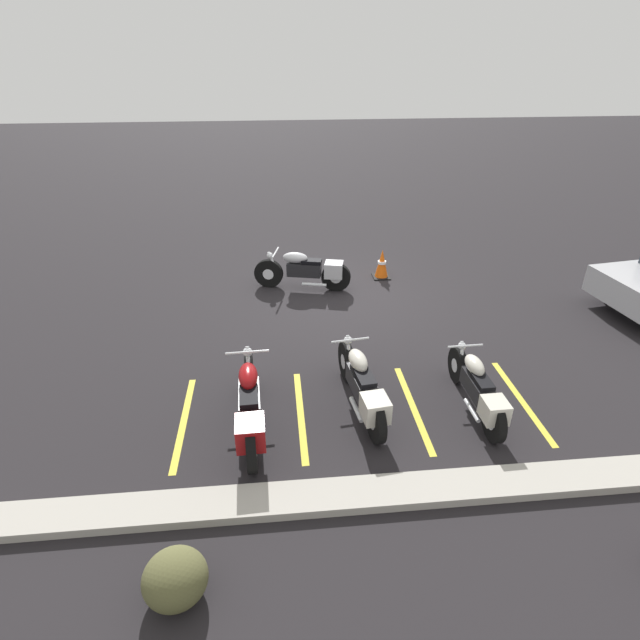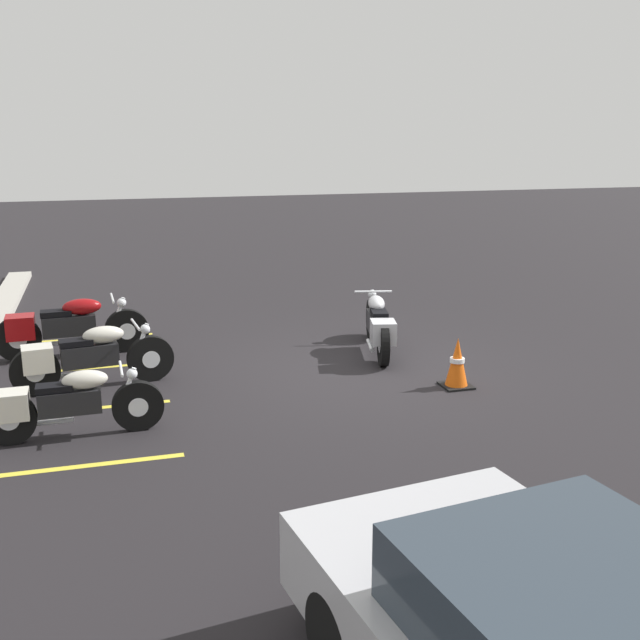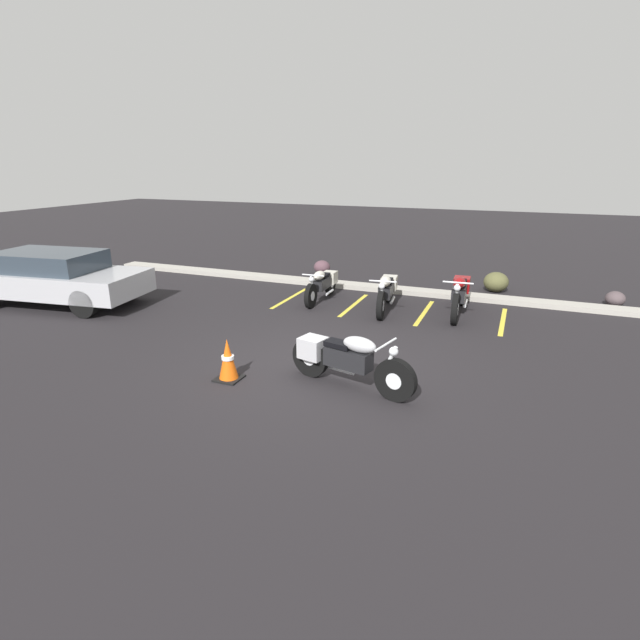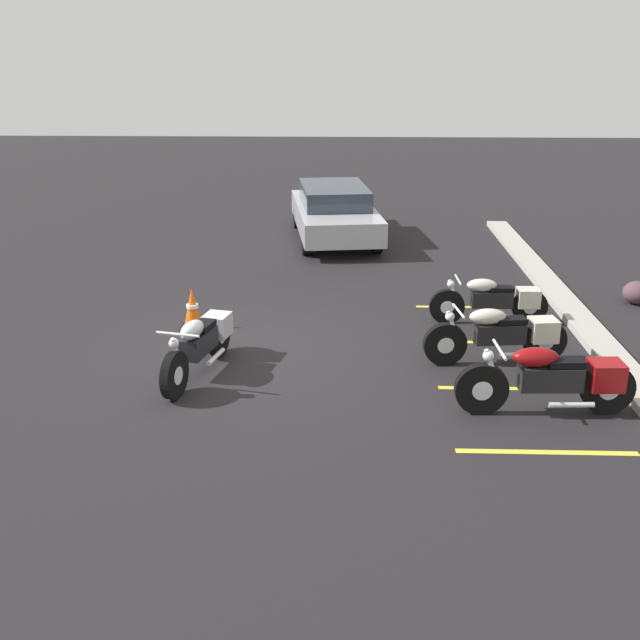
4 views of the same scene
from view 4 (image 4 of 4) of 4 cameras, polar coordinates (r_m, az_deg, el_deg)
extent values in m
plane|color=black|center=(11.47, -5.81, -2.59)|extent=(60.00, 60.00, 0.00)
cylinder|color=black|center=(10.08, -11.03, -4.15)|extent=(0.66, 0.26, 0.65)
cylinder|color=silver|center=(10.08, -11.03, -4.15)|extent=(0.27, 0.18, 0.25)
cylinder|color=black|center=(11.36, -7.71, -1.14)|extent=(0.66, 0.26, 0.65)
cylinder|color=silver|center=(11.36, -7.71, -1.14)|extent=(0.27, 0.18, 0.25)
cube|color=black|center=(10.70, -9.21, -1.73)|extent=(0.79, 0.44, 0.30)
ellipsoid|color=#B7B7BC|center=(10.43, -9.73, -0.75)|extent=(0.60, 0.38, 0.24)
cube|color=black|center=(10.77, -8.91, -0.43)|extent=(0.48, 0.33, 0.08)
cube|color=#B7B7BC|center=(11.25, -7.85, -0.38)|extent=(0.47, 0.44, 0.34)
cylinder|color=silver|center=(10.07, -10.84, -2.56)|extent=(0.26, 0.12, 0.53)
cylinder|color=silver|center=(10.03, -10.79, -1.08)|extent=(0.17, 0.60, 0.04)
sphere|color=silver|center=(9.95, -11.07, -1.76)|extent=(0.14, 0.14, 0.14)
cylinder|color=silver|center=(10.96, -7.94, -2.77)|extent=(0.54, 0.19, 0.07)
cylinder|color=black|center=(12.77, 9.64, 1.03)|extent=(0.12, 0.60, 0.59)
cylinder|color=silver|center=(12.77, 9.64, 1.03)|extent=(0.12, 0.23, 0.23)
cylinder|color=black|center=(13.06, 15.69, 0.98)|extent=(0.12, 0.60, 0.59)
cylinder|color=silver|center=(13.06, 15.69, 0.98)|extent=(0.12, 0.23, 0.23)
cube|color=black|center=(12.87, 12.94, 1.57)|extent=(0.27, 0.69, 0.27)
ellipsoid|color=beige|center=(12.76, 12.23, 2.61)|extent=(0.24, 0.51, 0.22)
cube|color=black|center=(12.85, 13.67, 2.33)|extent=(0.22, 0.40, 0.07)
cube|color=beige|center=(13.00, 15.56, 1.66)|extent=(0.33, 0.37, 0.31)
cylinder|color=silver|center=(12.72, 10.18, 2.02)|extent=(0.06, 0.24, 0.48)
cylinder|color=silver|center=(12.66, 10.48, 3.03)|extent=(0.56, 0.04, 0.03)
sphere|color=silver|center=(12.66, 9.94, 2.72)|extent=(0.13, 0.13, 0.13)
cylinder|color=silver|center=(12.89, 13.93, 0.25)|extent=(0.07, 0.50, 0.06)
cylinder|color=black|center=(11.07, 9.50, -1.83)|extent=(0.20, 0.65, 0.64)
cylinder|color=silver|center=(11.07, 9.50, -1.83)|extent=(0.15, 0.26, 0.24)
cylinder|color=black|center=(11.54, 16.76, -1.52)|extent=(0.20, 0.65, 0.64)
cylinder|color=silver|center=(11.54, 16.76, -1.52)|extent=(0.15, 0.26, 0.24)
cube|color=black|center=(11.25, 13.50, -0.97)|extent=(0.36, 0.77, 0.29)
ellipsoid|color=beige|center=(11.10, 12.65, 0.26)|extent=(0.32, 0.57, 0.23)
cube|color=black|center=(11.23, 14.38, -0.01)|extent=(0.29, 0.45, 0.08)
cube|color=beige|center=(11.46, 16.62, -0.71)|extent=(0.40, 0.43, 0.33)
cylinder|color=silver|center=(11.01, 10.16, -0.58)|extent=(0.09, 0.26, 0.52)
cylinder|color=silver|center=(10.94, 10.53, 0.67)|extent=(0.60, 0.11, 0.04)
sphere|color=silver|center=(10.94, 9.87, 0.27)|extent=(0.14, 0.14, 0.14)
cylinder|color=silver|center=(11.31, 14.76, -2.54)|extent=(0.13, 0.54, 0.07)
cylinder|color=black|center=(9.69, 12.20, -5.16)|extent=(0.15, 0.69, 0.68)
cylinder|color=silver|center=(9.69, 12.20, -5.16)|extent=(0.14, 0.26, 0.26)
cylinder|color=black|center=(10.16, 21.07, -4.89)|extent=(0.15, 0.69, 0.68)
cylinder|color=silver|center=(10.16, 21.07, -4.89)|extent=(0.14, 0.26, 0.26)
cube|color=black|center=(9.85, 17.12, -4.21)|extent=(0.32, 0.80, 0.31)
ellipsoid|color=maroon|center=(9.68, 16.12, -2.73)|extent=(0.29, 0.59, 0.25)
cube|color=black|center=(9.82, 18.21, -3.08)|extent=(0.27, 0.46, 0.08)
cube|color=maroon|center=(10.07, 20.92, -3.94)|extent=(0.39, 0.43, 0.35)
cylinder|color=silver|center=(9.61, 13.04, -3.69)|extent=(0.07, 0.27, 0.55)
cylinder|color=silver|center=(9.52, 13.52, -2.20)|extent=(0.64, 0.06, 0.04)
sphere|color=silver|center=(9.52, 12.70, -2.67)|extent=(0.14, 0.14, 0.14)
cylinder|color=silver|center=(9.93, 18.60, -6.13)|extent=(0.10, 0.57, 0.07)
cylinder|color=black|center=(17.09, 4.32, 6.17)|extent=(0.66, 0.30, 0.64)
cylinder|color=black|center=(16.89, -1.00, 6.05)|extent=(0.66, 0.30, 0.64)
cylinder|color=black|center=(19.74, 2.94, 8.07)|extent=(0.66, 0.30, 0.64)
cylinder|color=black|center=(19.57, -1.69, 7.98)|extent=(0.66, 0.30, 0.64)
cube|color=#B2B2B7|center=(18.25, 1.12, 7.89)|extent=(4.50, 2.36, 0.55)
cube|color=#2D3842|center=(18.30, 1.08, 9.52)|extent=(2.59, 1.82, 0.45)
cube|color=#A8A399|center=(12.04, 21.21, -2.50)|extent=(18.00, 0.50, 0.12)
ellipsoid|color=#533941|center=(14.77, 23.00, 1.93)|extent=(0.70, 0.70, 0.42)
cube|color=black|center=(12.65, -9.60, -0.51)|extent=(0.40, 0.40, 0.03)
cone|color=#EA590F|center=(12.54, -9.69, 0.90)|extent=(0.32, 0.32, 0.69)
cylinder|color=white|center=(12.53, -9.70, 1.05)|extent=(0.20, 0.20, 0.06)
cube|color=gold|center=(13.75, 11.70, 0.98)|extent=(0.10, 2.10, 0.00)
cube|color=gold|center=(12.17, 12.98, -1.66)|extent=(0.10, 2.10, 0.00)
cube|color=gold|center=(10.62, 14.65, -5.07)|extent=(0.10, 2.10, 0.00)
cube|color=gold|center=(9.14, 16.90, -9.61)|extent=(0.10, 2.10, 0.00)
camera|label=1|loc=(12.27, 46.25, 16.27)|focal=28.00mm
camera|label=2|loc=(20.52, 7.72, 17.03)|focal=42.00mm
camera|label=3|loc=(11.58, -48.07, 8.48)|focal=28.00mm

